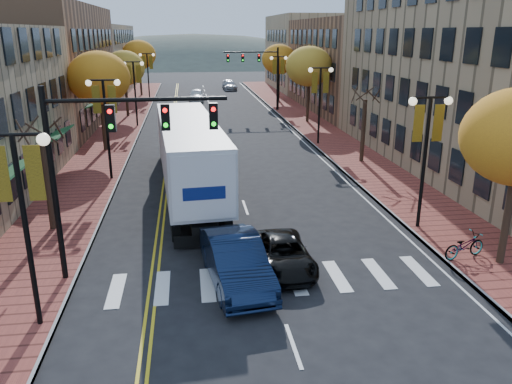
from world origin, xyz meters
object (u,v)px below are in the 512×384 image
object	(u,v)px
navy_sedan	(236,261)
bicycle	(464,246)
semi_truck	(187,149)
black_suv	(284,254)

from	to	relation	value
navy_sedan	bicycle	distance (m)	9.08
semi_truck	black_suv	xyz separation A→B (m)	(3.51, -10.16, -1.90)
navy_sedan	bicycle	xyz separation A→B (m)	(9.06, 0.57, -0.21)
semi_truck	navy_sedan	size ratio (longest dim) A/B	3.28
navy_sedan	bicycle	size ratio (longest dim) A/B	2.73
navy_sedan	black_suv	world-z (taller)	navy_sedan
semi_truck	black_suv	world-z (taller)	semi_truck
semi_truck	bicycle	bearing A→B (deg)	-48.92
bicycle	black_suv	bearing A→B (deg)	71.57
black_suv	bicycle	bearing A→B (deg)	-4.07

